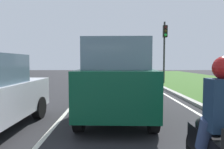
# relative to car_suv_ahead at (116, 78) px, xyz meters

# --- Properties ---
(ground_plane) EXTENTS (60.00, 60.00, 0.00)m
(ground_plane) POSITION_rel_car_suv_ahead_xyz_m (-0.95, 5.67, -1.17)
(ground_plane) COLOR #262628
(lane_line_center) EXTENTS (0.12, 32.00, 0.01)m
(lane_line_center) POSITION_rel_car_suv_ahead_xyz_m (-1.65, 5.67, -1.16)
(lane_line_center) COLOR silver
(lane_line_center) RESTS_ON ground
(lane_line_right_edge) EXTENTS (0.12, 32.00, 0.01)m
(lane_line_right_edge) POSITION_rel_car_suv_ahead_xyz_m (2.65, 5.67, -1.16)
(lane_line_right_edge) COLOR silver
(lane_line_right_edge) RESTS_ON ground
(curb_right) EXTENTS (0.24, 48.00, 0.12)m
(curb_right) POSITION_rel_car_suv_ahead_xyz_m (3.15, 5.67, -1.11)
(curb_right) COLOR #9E9B93
(curb_right) RESTS_ON ground
(car_suv_ahead) EXTENTS (2.11, 4.57, 2.28)m
(car_suv_ahead) POSITION_rel_car_suv_ahead_xyz_m (0.00, 0.00, 0.00)
(car_suv_ahead) COLOR #0C472D
(car_suv_ahead) RESTS_ON ground
(rider_person) EXTENTS (0.50, 0.40, 1.16)m
(rider_person) POSITION_rel_car_suv_ahead_xyz_m (1.11, -3.92, 0.02)
(rider_person) COLOR #192D47
(rider_person) RESTS_ON ground
(traffic_light_near_right) EXTENTS (0.32, 0.50, 4.75)m
(traffic_light_near_right) POSITION_rel_car_suv_ahead_xyz_m (3.98, 9.18, 2.02)
(traffic_light_near_right) COLOR #2D2D2D
(traffic_light_near_right) RESTS_ON ground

